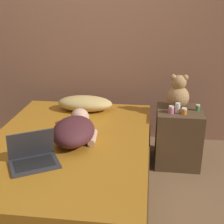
{
  "coord_description": "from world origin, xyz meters",
  "views": [
    {
      "loc": [
        0.66,
        -2.32,
        1.68
      ],
      "look_at": [
        0.34,
        0.25,
        0.69
      ],
      "focal_mm": 50.0,
      "sensor_mm": 36.0,
      "label": 1
    }
  ],
  "objects": [
    {
      "name": "bottle_white",
      "position": [
        0.94,
        0.57,
        0.64
      ],
      "size": [
        0.05,
        0.05,
        0.1
      ],
      "color": "white",
      "rests_on": "nightstand"
    },
    {
      "name": "bottle_green",
      "position": [
        1.14,
        0.65,
        0.62
      ],
      "size": [
        0.04,
        0.04,
        0.06
      ],
      "color": "#3D8E4C",
      "rests_on": "nightstand"
    },
    {
      "name": "ground_plane",
      "position": [
        0.0,
        0.0,
        0.0
      ],
      "size": [
        12.0,
        12.0,
        0.0
      ],
      "primitive_type": "plane",
      "color": "brown"
    },
    {
      "name": "nightstand",
      "position": [
        0.98,
        0.65,
        0.29
      ],
      "size": [
        0.45,
        0.45,
        0.59
      ],
      "color": "brown",
      "rests_on": "ground_plane"
    },
    {
      "name": "bed",
      "position": [
        0.0,
        0.0,
        0.25
      ],
      "size": [
        1.38,
        1.97,
        0.51
      ],
      "color": "#4C331E",
      "rests_on": "ground_plane"
    },
    {
      "name": "laptop",
      "position": [
        -0.16,
        -0.4,
        0.56
      ],
      "size": [
        0.42,
        0.39,
        0.25
      ],
      "rotation": [
        0.0,
        0.0,
        0.53
      ],
      "color": "#333338",
      "rests_on": "bed"
    },
    {
      "name": "wall_back",
      "position": [
        0.0,
        1.27,
        1.3
      ],
      "size": [
        8.0,
        0.06,
        2.6
      ],
      "color": "#996B51",
      "rests_on": "ground_plane"
    },
    {
      "name": "bottle_orange",
      "position": [
        1.0,
        0.54,
        0.62
      ],
      "size": [
        0.05,
        0.05,
        0.06
      ],
      "color": "orange",
      "rests_on": "nightstand"
    },
    {
      "name": "bottle_pink",
      "position": [
        0.88,
        0.55,
        0.62
      ],
      "size": [
        0.05,
        0.05,
        0.07
      ],
      "color": "pink",
      "rests_on": "nightstand"
    },
    {
      "name": "person_lying",
      "position": [
        0.05,
        0.02,
        0.6
      ],
      "size": [
        0.38,
        0.68,
        0.2
      ],
      "rotation": [
        0.0,
        0.0,
        0.06
      ],
      "color": "#4C2328",
      "rests_on": "bed"
    },
    {
      "name": "teddy_bear",
      "position": [
        0.95,
        0.72,
        0.74
      ],
      "size": [
        0.22,
        0.22,
        0.34
      ],
      "color": "tan",
      "rests_on": "nightstand"
    },
    {
      "name": "pillow",
      "position": [
        -0.01,
        0.73,
        0.59
      ],
      "size": [
        0.58,
        0.29,
        0.16
      ],
      "color": "tan",
      "rests_on": "bed"
    }
  ]
}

